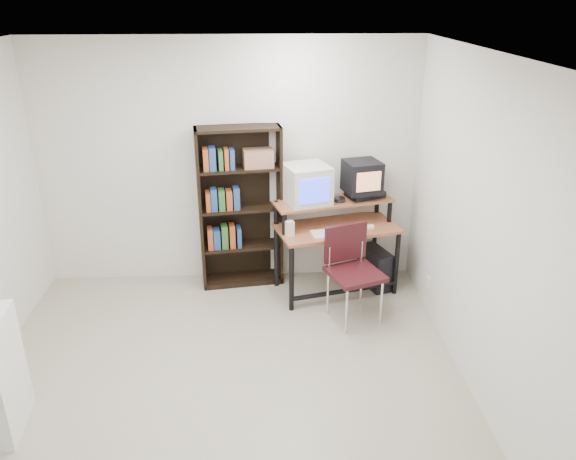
{
  "coord_description": "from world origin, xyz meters",
  "views": [
    {
      "loc": [
        0.34,
        -3.72,
        2.99
      ],
      "look_at": [
        0.58,
        1.1,
        0.92
      ],
      "focal_mm": 35.0,
      "sensor_mm": 36.0,
      "label": 1
    }
  ],
  "objects_px": {
    "computer_desk": "(336,230)",
    "pc_tower": "(375,267)",
    "school_chair": "(351,263)",
    "crt_tv": "(362,177)",
    "crt_monitor": "(307,185)",
    "bookshelf": "(240,205)"
  },
  "relations": [
    {
      "from": "computer_desk",
      "to": "bookshelf",
      "type": "xyz_separation_m",
      "value": [
        -1.0,
        0.23,
        0.2
      ]
    },
    {
      "from": "pc_tower",
      "to": "computer_desk",
      "type": "bearing_deg",
      "value": 167.59
    },
    {
      "from": "crt_tv",
      "to": "school_chair",
      "type": "distance_m",
      "value": 0.98
    },
    {
      "from": "crt_monitor",
      "to": "pc_tower",
      "type": "distance_m",
      "value": 1.22
    },
    {
      "from": "crt_tv",
      "to": "school_chair",
      "type": "height_order",
      "value": "crt_tv"
    },
    {
      "from": "crt_tv",
      "to": "pc_tower",
      "type": "xyz_separation_m",
      "value": [
        0.18,
        -0.1,
        -1.0
      ]
    },
    {
      "from": "crt_monitor",
      "to": "bookshelf",
      "type": "height_order",
      "value": "bookshelf"
    },
    {
      "from": "computer_desk",
      "to": "crt_tv",
      "type": "height_order",
      "value": "crt_tv"
    },
    {
      "from": "computer_desk",
      "to": "pc_tower",
      "type": "bearing_deg",
      "value": -7.02
    },
    {
      "from": "crt_monitor",
      "to": "school_chair",
      "type": "height_order",
      "value": "crt_monitor"
    },
    {
      "from": "pc_tower",
      "to": "bookshelf",
      "type": "bearing_deg",
      "value": 153.33
    },
    {
      "from": "school_chair",
      "to": "bookshelf",
      "type": "bearing_deg",
      "value": 123.2
    },
    {
      "from": "crt_tv",
      "to": "bookshelf",
      "type": "height_order",
      "value": "bookshelf"
    },
    {
      "from": "school_chair",
      "to": "bookshelf",
      "type": "distance_m",
      "value": 1.38
    },
    {
      "from": "pc_tower",
      "to": "bookshelf",
      "type": "distance_m",
      "value": 1.61
    },
    {
      "from": "computer_desk",
      "to": "crt_tv",
      "type": "relative_size",
      "value": 3.23
    },
    {
      "from": "crt_tv",
      "to": "bookshelf",
      "type": "xyz_separation_m",
      "value": [
        -1.27,
        0.08,
        -0.32
      ]
    },
    {
      "from": "crt_tv",
      "to": "bookshelf",
      "type": "relative_size",
      "value": 0.24
    },
    {
      "from": "computer_desk",
      "to": "crt_tv",
      "type": "bearing_deg",
      "value": 15.67
    },
    {
      "from": "pc_tower",
      "to": "school_chair",
      "type": "height_order",
      "value": "school_chair"
    },
    {
      "from": "computer_desk",
      "to": "pc_tower",
      "type": "xyz_separation_m",
      "value": [
        0.45,
        0.06,
        -0.48
      ]
    },
    {
      "from": "pc_tower",
      "to": "bookshelf",
      "type": "height_order",
      "value": "bookshelf"
    }
  ]
}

